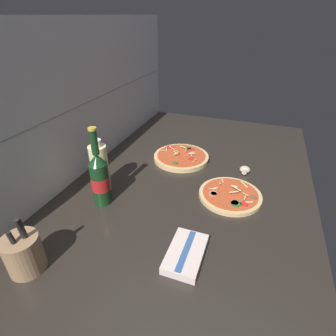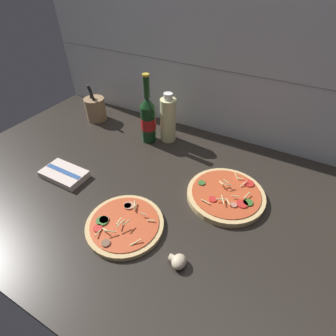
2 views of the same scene
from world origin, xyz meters
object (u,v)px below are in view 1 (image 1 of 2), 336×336
at_px(pizza_far, 181,157).
at_px(beer_bottle, 100,178).
at_px(oil_bottle, 100,168).
at_px(mushroom_left, 245,170).
at_px(pizza_near, 230,195).
at_px(utensil_crock, 24,253).
at_px(dish_towel, 186,253).

height_order(pizza_far, beer_bottle, beer_bottle).
xyz_separation_m(oil_bottle, mushroom_left, (0.30, -0.50, -0.08)).
bearing_deg(pizza_far, mushroom_left, -95.12).
height_order(pizza_near, mushroom_left, pizza_near).
bearing_deg(mushroom_left, utensil_crock, 144.79).
distance_m(pizza_far, mushroom_left, 0.29).
bearing_deg(beer_bottle, mushroom_left, -50.54).
height_order(pizza_near, utensil_crock, utensil_crock).
relative_size(pizza_near, dish_towel, 1.43).
xyz_separation_m(mushroom_left, utensil_crock, (-0.68, 0.48, 0.04)).
bearing_deg(dish_towel, beer_bottle, 68.63).
bearing_deg(oil_bottle, utensil_crock, -177.98).
height_order(oil_bottle, dish_towel, oil_bottle).
bearing_deg(utensil_crock, pizza_far, -15.43).
relative_size(utensil_crock, dish_towel, 1.10).
xyz_separation_m(beer_bottle, utensil_crock, (-0.31, 0.03, -0.05)).
xyz_separation_m(oil_bottle, dish_towel, (-0.20, -0.39, -0.08)).
distance_m(oil_bottle, utensil_crock, 0.38).
bearing_deg(utensil_crock, pizza_near, -42.43).
distance_m(pizza_near, oil_bottle, 0.48).
distance_m(beer_bottle, dish_towel, 0.38).
xyz_separation_m(pizza_near, mushroom_left, (0.19, -0.03, 0.01)).
height_order(beer_bottle, utensil_crock, beer_bottle).
xyz_separation_m(pizza_far, oil_bottle, (-0.33, 0.21, 0.08)).
relative_size(pizza_near, utensil_crock, 1.30).
xyz_separation_m(beer_bottle, oil_bottle, (0.07, 0.04, -0.01)).
height_order(mushroom_left, dish_towel, mushroom_left).
height_order(pizza_near, dish_towel, pizza_near).
distance_m(pizza_far, oil_bottle, 0.40).
distance_m(pizza_far, beer_bottle, 0.44).
bearing_deg(beer_bottle, oil_bottle, 32.85).
xyz_separation_m(pizza_far, mushroom_left, (-0.03, -0.29, 0.00)).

